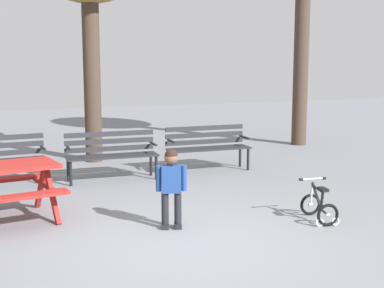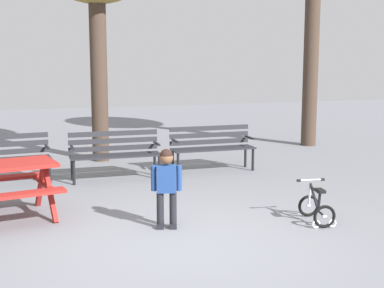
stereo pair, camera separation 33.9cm
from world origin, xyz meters
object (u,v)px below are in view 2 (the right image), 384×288
at_px(park_bench_right, 212,144).
at_px(child_standing, 166,182).
at_px(park_bench_far_left, 2,155).
at_px(kids_bicycle, 317,207).
at_px(park_bench_left, 115,151).

height_order(park_bench_right, child_standing, child_standing).
xyz_separation_m(park_bench_far_left, kids_bicycle, (3.95, -3.58, -0.31)).
bearing_deg(kids_bicycle, child_standing, 168.80).
bearing_deg(park_bench_right, park_bench_left, -175.25).
bearing_deg(kids_bicycle, park_bench_right, 92.31).
height_order(park_bench_far_left, child_standing, child_standing).
distance_m(park_bench_far_left, kids_bicycle, 5.34).
bearing_deg(park_bench_right, kids_bicycle, -87.69).
bearing_deg(kids_bicycle, park_bench_far_left, 137.83).
bearing_deg(park_bench_right, child_standing, -119.40).
bearing_deg(park_bench_left, kids_bicycle, -59.11).
distance_m(park_bench_far_left, park_bench_left, 1.92).
height_order(park_bench_far_left, kids_bicycle, park_bench_far_left).
height_order(park_bench_right, kids_bicycle, park_bench_right).
xyz_separation_m(park_bench_left, park_bench_right, (1.90, 0.16, 0.00)).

